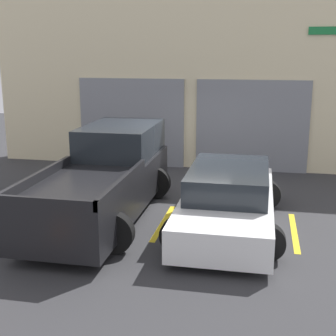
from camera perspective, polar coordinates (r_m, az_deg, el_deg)
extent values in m
plane|color=#2D2D30|center=(12.07, 1.43, -3.33)|extent=(28.00, 28.00, 0.00)
cube|color=beige|center=(14.80, 3.76, 10.83)|extent=(13.14, 0.60, 5.56)
cube|color=slate|center=(15.04, -4.47, 5.55)|extent=(3.39, 0.08, 2.78)
cube|color=slate|center=(14.48, 10.17, 5.04)|extent=(3.39, 0.08, 2.78)
cube|color=#197238|center=(14.42, 18.60, 15.59)|extent=(0.90, 0.03, 0.22)
cube|color=black|center=(10.33, -8.05, -2.55)|extent=(1.80, 5.47, 0.93)
cube|color=#1E2328|center=(11.53, -5.73, 3.49)|extent=(1.66, 2.46, 0.73)
cube|color=black|center=(9.43, -15.59, -1.07)|extent=(0.08, 3.01, 0.18)
cube|color=black|center=(8.79, -5.51, -1.68)|extent=(0.08, 3.01, 0.18)
cube|color=black|center=(7.80, -14.73, -4.17)|extent=(1.80, 0.08, 0.18)
cylinder|color=black|center=(12.20, -8.89, -1.39)|extent=(0.79, 0.22, 0.79)
cylinder|color=black|center=(11.76, -1.63, -1.81)|extent=(0.79, 0.22, 0.79)
cylinder|color=black|center=(9.26, -16.15, -6.86)|extent=(0.79, 0.22, 0.79)
cylinder|color=black|center=(8.67, -6.72, -7.84)|extent=(0.79, 0.22, 0.79)
cube|color=white|center=(9.86, 7.29, -4.72)|extent=(1.81, 4.65, 0.61)
cube|color=#1E2328|center=(9.81, 7.45, -1.39)|extent=(1.60, 2.56, 0.52)
cylinder|color=black|center=(11.34, 3.80, -2.75)|extent=(0.67, 0.22, 0.67)
cylinder|color=black|center=(11.25, 11.88, -3.16)|extent=(0.67, 0.22, 0.67)
cylinder|color=black|center=(8.65, 1.22, -8.19)|extent=(0.67, 0.22, 0.67)
cylinder|color=black|center=(8.54, 11.93, -8.82)|extent=(0.67, 0.22, 0.67)
cube|color=gold|center=(11.06, -14.69, -5.45)|extent=(0.12, 2.20, 0.01)
cube|color=gold|center=(10.19, -0.56, -6.66)|extent=(0.12, 2.20, 0.01)
cube|color=gold|center=(10.03, 15.13, -7.53)|extent=(0.12, 2.20, 0.01)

